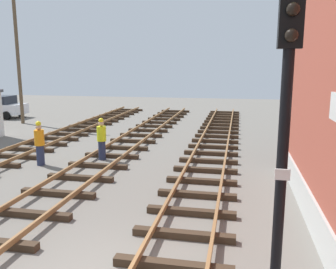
{
  "coord_description": "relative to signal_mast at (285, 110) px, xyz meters",
  "views": [
    {
      "loc": [
        2.37,
        -5.84,
        4.11
      ],
      "look_at": [
        -0.15,
        6.75,
        1.63
      ],
      "focal_mm": 38.19,
      "sensor_mm": 36.0,
      "label": 1
    }
  ],
  "objects": [
    {
      "name": "track_worker_foreground",
      "position": [
        -8.79,
        7.32,
        -2.5
      ],
      "size": [
        0.4,
        0.4,
        1.87
      ],
      "color": "#262D4C",
      "rests_on": "ground"
    },
    {
      "name": "track_worker_distant",
      "position": [
        -6.6,
        8.67,
        -2.5
      ],
      "size": [
        0.4,
        0.4,
        1.87
      ],
      "color": "#262D4C",
      "rests_on": "ground"
    },
    {
      "name": "utility_pole_far",
      "position": [
        -16.03,
        17.15,
        1.49
      ],
      "size": [
        1.8,
        0.24,
        9.44
      ],
      "color": "brown",
      "rests_on": "ground"
    },
    {
      "name": "signal_mast",
      "position": [
        0.0,
        0.0,
        0.0
      ],
      "size": [
        0.36,
        0.4,
        5.46
      ],
      "color": "black",
      "rests_on": "ground"
    }
  ]
}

